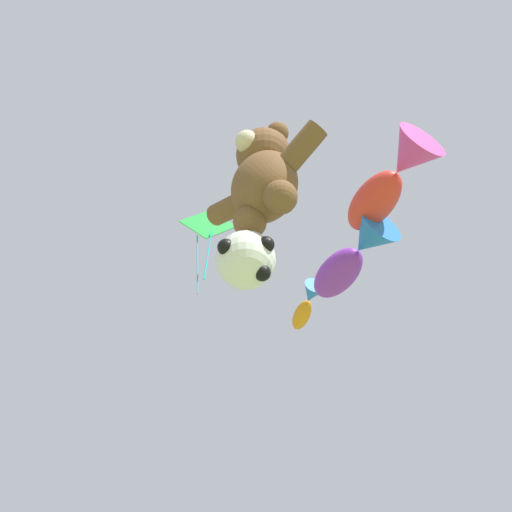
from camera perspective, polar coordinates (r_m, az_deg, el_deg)
name	(u,v)px	position (r m, az deg, el deg)	size (l,w,h in m)	color
teddy_bear_kite	(264,176)	(9.20, 0.78, 8.01)	(2.45, 1.08, 2.49)	brown
soccer_ball_kite	(246,260)	(8.02, -0.97, -0.40)	(0.94, 0.93, 0.86)	white
fish_kite_crimson	(391,179)	(11.42, 13.38, 7.47)	(2.44, 1.56, 1.01)	red
fish_kite_violet	(353,256)	(12.03, 9.70, 0.03)	(2.35, 1.42, 0.98)	purple
fish_kite_tangerine	(307,304)	(13.65, 5.07, -4.84)	(1.49, 1.14, 0.49)	orange
diamond_kite	(207,229)	(13.66, -4.90, 2.75)	(0.91, 1.10, 3.04)	green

